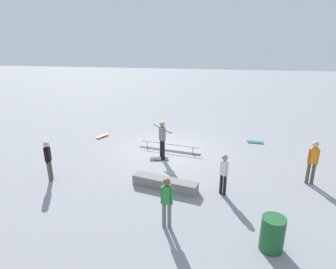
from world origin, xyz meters
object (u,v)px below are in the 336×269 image
Objects in this scene: skater_main at (162,137)px; bystander_white_shirt at (224,172)px; skateboard_main at (159,158)px; bystander_black_shirt at (48,159)px; grind_rail at (169,148)px; trash_bin at (272,234)px; bystander_green_shirt at (167,200)px; bystander_orange_shirt at (313,160)px; loose_skateboard_teal at (255,141)px; skate_ledge at (165,183)px; loose_skateboard_orange at (103,136)px.

bystander_white_shirt is (-2.54, 2.70, -0.15)m from skater_main.
skateboard_main is 0.52× the size of bystander_black_shirt.
trash_bin is (-3.50, 6.19, 0.32)m from grind_rail.
skateboard_main is 4.76m from bystander_green_shirt.
bystander_orange_shirt is at bearing -91.74° from bystander_black_shirt.
skate_ledge is at bearing 59.10° from loose_skateboard_teal.
bystander_green_shirt is at bearing -10.93° from trash_bin.
loose_skateboard_teal is at bearing -146.43° from grind_rail.
bystander_black_shirt is (4.78, -2.21, -0.01)m from bystander_green_shirt.
grind_rail is 4.03m from loose_skateboard_orange.
loose_skateboard_teal is at bearing -71.03° from bystander_white_shirt.
loose_skateboard_teal is (-4.48, -2.69, 0.00)m from skateboard_main.
bystander_black_shirt is (4.40, -0.02, 0.70)m from skate_ledge.
bystander_orange_shirt is (-5.57, 2.39, 0.80)m from grind_rail.
bystander_black_shirt is 0.93× the size of bystander_orange_shirt.
bystander_green_shirt is at bearing 70.72° from loose_skateboard_teal.
bystander_orange_shirt reaches higher than skateboard_main.
bystander_orange_shirt is at bearing 168.85° from grind_rail.
bystander_orange_shirt is at bearing -168.65° from skate_ledge.
bystander_green_shirt is 2.91m from trash_bin.
skater_main reaches higher than grind_rail.
trash_bin reaches higher than skateboard_main.
skateboard_main is at bearing -53.32° from trash_bin.
skate_ledge reaches higher than grind_rail.
skateboard_main is at bearing -77.64° from skater_main.
grind_rail is 5.41m from bystander_black_shirt.
loose_skateboard_teal is (-3.49, -7.28, -0.82)m from bystander_green_shirt.
bystander_green_shirt is 5.26m from bystander_black_shirt.
grind_rail is 1.91× the size of bystander_black_shirt.
skateboard_main is at bearing -1.52° from bystander_orange_shirt.
bystander_white_shirt is at bearing 176.23° from skate_ledge.
skate_ledge is 2.33m from bystander_green_shirt.
skateboard_main is at bearing -65.77° from bystander_black_shirt.
bystander_black_shirt is 1.97× the size of loose_skateboard_orange.
bystander_green_shirt is 1.01× the size of bystander_black_shirt.
grind_rail is at bearing -18.77° from bystander_white_shirt.
bystander_green_shirt is at bearing 91.02° from skateboard_main.
bystander_green_shirt is 1.98× the size of loose_skateboard_orange.
grind_rail is 7.12m from trash_bin.
bystander_black_shirt is at bearing -19.90° from trash_bin.
skate_ledge is 2.47m from skateboard_main.
bystander_white_shirt is at bearing 31.54° from bystander_orange_shirt.
bystander_green_shirt is at bearing -30.97° from skater_main.
loose_skateboard_orange is (9.35, -3.80, -0.88)m from bystander_orange_shirt.
bystander_orange_shirt reaches higher than trash_bin.
trash_bin reaches higher than skate_ledge.
bystander_black_shirt reaches higher than trash_bin.
skateboard_main is at bearing 107.02° from bystander_green_shirt.
bystander_orange_shirt is 2.13× the size of loose_skateboard_orange.
bystander_orange_shirt is 1.78× the size of trash_bin.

